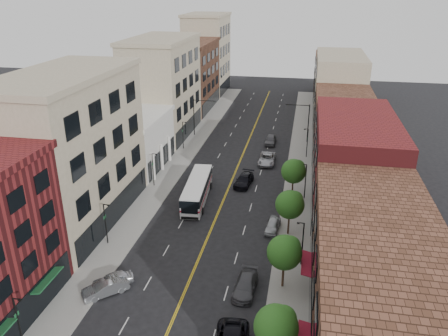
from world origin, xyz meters
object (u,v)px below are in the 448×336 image
Objects in this scene: car_lane_behind at (199,174)px; car_lane_b at (267,159)px; city_bus at (197,189)px; car_lane_a at (244,180)px; car_angle_b at (105,288)px; car_parked_far at (273,225)px; car_lane_c at (271,140)px; car_parked_mid at (245,285)px; car_angle_a at (113,280)px.

car_lane_b is at bearing -133.82° from car_lane_behind.
city_bus is at bearing -117.40° from car_lane_b.
car_lane_a is at bearing -105.00° from car_lane_b.
car_angle_b is 28.78m from car_lane_a.
city_bus is 2.97× the size of car_parked_far.
car_lane_b is 1.20× the size of car_lane_c.
car_parked_mid is 1.04× the size of car_lane_behind.
city_bus is 20.34m from car_parked_mid.
car_lane_behind is at bearing 138.33° from car_parked_far.
car_lane_behind is 0.82× the size of car_lane_b.
city_bus is 20.01m from car_angle_a.
car_angle_b is 0.92× the size of car_lane_c.
car_lane_c is at bearing 100.77° from car_parked_far.
car_angle_b is 0.77× the size of car_lane_b.
car_angle_b is 0.90× the size of car_parked_mid.
city_bus is 2.52× the size of car_lane_behind.
car_angle_b is at bearing -164.79° from car_parked_mid.
car_parked_mid is 1.23× the size of car_parked_far.
car_parked_mid is at bearing -92.51° from car_parked_far.
city_bus is 2.46× the size of car_lane_c.
car_angle_a is 13.13m from car_parked_mid.
car_angle_b is 1.11× the size of car_parked_far.
car_lane_behind is (2.10, 26.94, 0.09)m from car_angle_a.
car_lane_a is at bearing 124.24° from car_angle_a.
car_lane_behind is at bearing 139.54° from car_angle_a.
car_parked_far is at bearing 96.89° from car_angle_a.
car_lane_behind is (2.26, 28.27, 0.05)m from car_angle_b.
car_parked_mid is 12.11m from car_parked_far.
car_parked_far is at bearing -58.99° from car_lane_a.
city_bus is at bearing -106.02° from car_lane_c.
car_angle_b is at bearing -101.74° from car_lane_a.
car_lane_a is at bearing -95.45° from car_lane_c.
car_lane_a is 9.58m from car_lane_b.
car_lane_c reaches higher than car_lane_a.
city_bus is 2.68× the size of car_angle_b.
car_lane_c is at bearing 68.03° from city_bus.
car_angle_a is 0.84× the size of car_lane_c.
car_parked_mid is (9.35, -18.04, -1.04)m from city_bus.
car_parked_far is (14.63, 13.60, -0.01)m from car_angle_a.
car_lane_c is at bearing 123.91° from car_angle_b.
car_parked_far is at bearing 93.44° from car_angle_b.
car_lane_b reaches higher than car_angle_a.
car_parked_mid is 33.52m from car_lane_b.
car_angle_a is 0.85× the size of car_lane_behind.
car_angle_b is 38.35m from car_lane_b.
city_bus reaches higher than car_lane_behind.
car_parked_mid is at bearing -87.59° from car_lane_b.
car_lane_b reaches higher than car_lane_behind.
car_lane_behind is at bearing -116.63° from car_lane_c.
car_lane_c reaches higher than car_lane_behind.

